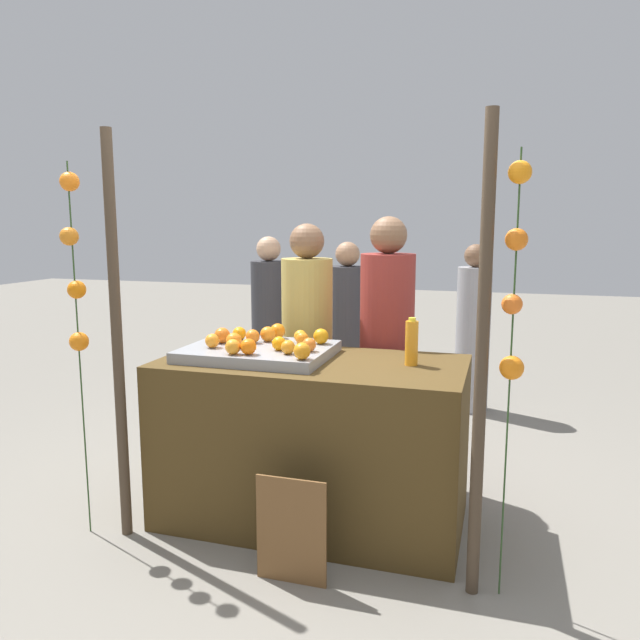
# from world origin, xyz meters

# --- Properties ---
(ground_plane) EXTENTS (24.00, 24.00, 0.00)m
(ground_plane) POSITION_xyz_m (0.00, 0.00, 0.00)
(ground_plane) COLOR gray
(stall_counter) EXTENTS (1.65, 0.82, 0.91)m
(stall_counter) POSITION_xyz_m (0.00, 0.00, 0.46)
(stall_counter) COLOR #4C3819
(stall_counter) RESTS_ON ground_plane
(orange_tray) EXTENTS (0.79, 0.62, 0.06)m
(orange_tray) POSITION_xyz_m (-0.31, 0.00, 0.94)
(orange_tray) COLOR gray
(orange_tray) RESTS_ON stall_counter
(orange_0) EXTENTS (0.09, 0.09, 0.09)m
(orange_0) POSITION_xyz_m (-0.31, 0.14, 1.02)
(orange_0) COLOR orange
(orange_0) RESTS_ON orange_tray
(orange_1) EXTENTS (0.09, 0.09, 0.09)m
(orange_1) POSITION_xyz_m (0.03, -0.24, 1.02)
(orange_1) COLOR orange
(orange_1) RESTS_ON orange_tray
(orange_2) EXTENTS (0.09, 0.09, 0.09)m
(orange_2) POSITION_xyz_m (-0.42, -0.09, 1.02)
(orange_2) COLOR orange
(orange_2) RESTS_ON orange_tray
(orange_3) EXTENTS (0.08, 0.08, 0.08)m
(orange_3) POSITION_xyz_m (-0.54, -0.11, 1.01)
(orange_3) COLOR orange
(orange_3) RESTS_ON orange_tray
(orange_4) EXTENTS (0.08, 0.08, 0.08)m
(orange_4) POSITION_xyz_m (-0.28, -0.21, 1.02)
(orange_4) COLOR orange
(orange_4) RESTS_ON orange_tray
(orange_5) EXTENTS (0.09, 0.09, 0.09)m
(orange_5) POSITION_xyz_m (-0.29, 0.25, 1.02)
(orange_5) COLOR orange
(orange_5) RESTS_ON orange_tray
(orange_6) EXTENTS (0.09, 0.09, 0.09)m
(orange_6) POSITION_xyz_m (-0.54, 0.02, 1.02)
(orange_6) COLOR orange
(orange_6) RESTS_ON orange_tray
(orange_7) EXTENTS (0.07, 0.07, 0.07)m
(orange_7) POSITION_xyz_m (0.00, -0.05, 1.01)
(orange_7) COLOR orange
(orange_7) RESTS_ON orange_tray
(orange_8) EXTENTS (0.08, 0.08, 0.08)m
(orange_8) POSITION_xyz_m (-0.16, -0.07, 1.01)
(orange_8) COLOR orange
(orange_8) RESTS_ON orange_tray
(orange_9) EXTENTS (0.09, 0.09, 0.09)m
(orange_9) POSITION_xyz_m (-0.00, 0.17, 1.02)
(orange_9) COLOR orange
(orange_9) RESTS_ON orange_tray
(orange_10) EXTENTS (0.07, 0.07, 0.07)m
(orange_10) POSITION_xyz_m (-0.09, 0.10, 1.01)
(orange_10) COLOR orange
(orange_10) RESTS_ON orange_tray
(orange_11) EXTENTS (0.08, 0.08, 0.08)m
(orange_11) POSITION_xyz_m (-0.08, -0.14, 1.01)
(orange_11) COLOR orange
(orange_11) RESTS_ON orange_tray
(orange_12) EXTENTS (0.08, 0.08, 0.08)m
(orange_12) POSITION_xyz_m (-0.36, -0.23, 1.01)
(orange_12) COLOR orange
(orange_12) RESTS_ON orange_tray
(orange_13) EXTENTS (0.08, 0.08, 0.08)m
(orange_13) POSITION_xyz_m (-0.38, 0.07, 1.01)
(orange_13) COLOR orange
(orange_13) RESTS_ON orange_tray
(orange_14) EXTENTS (0.07, 0.07, 0.07)m
(orange_14) POSITION_xyz_m (-0.12, 0.17, 1.01)
(orange_14) COLOR orange
(orange_14) RESTS_ON orange_tray
(orange_15) EXTENTS (0.08, 0.08, 0.08)m
(orange_15) POSITION_xyz_m (-0.49, 0.13, 1.01)
(orange_15) COLOR orange
(orange_15) RESTS_ON orange_tray
(juice_bottle) EXTENTS (0.07, 0.07, 0.25)m
(juice_bottle) POSITION_xyz_m (0.53, 0.05, 1.03)
(juice_bottle) COLOR orange
(juice_bottle) RESTS_ON stall_counter
(chalkboard_sign) EXTENTS (0.34, 0.03, 0.52)m
(chalkboard_sign) POSITION_xyz_m (0.10, -0.61, 0.25)
(chalkboard_sign) COLOR brown
(chalkboard_sign) RESTS_ON ground_plane
(vendor_left) EXTENTS (0.33, 0.33, 1.65)m
(vendor_left) POSITION_xyz_m (-0.24, 0.63, 0.77)
(vendor_left) COLOR tan
(vendor_left) RESTS_ON ground_plane
(vendor_right) EXTENTS (0.34, 0.34, 1.69)m
(vendor_right) POSITION_xyz_m (0.29, 0.64, 0.79)
(vendor_right) COLOR maroon
(vendor_right) RESTS_ON ground_plane
(crowd_person_0) EXTENTS (0.31, 0.31, 1.54)m
(crowd_person_0) POSITION_xyz_m (-0.94, 1.74, 0.72)
(crowd_person_0) COLOR #333338
(crowd_person_0) RESTS_ON ground_plane
(crowd_person_1) EXTENTS (0.30, 0.30, 1.50)m
(crowd_person_1) POSITION_xyz_m (-0.27, 1.82, 0.70)
(crowd_person_1) COLOR #333338
(crowd_person_1) RESTS_ON ground_plane
(crowd_person_2) EXTENTS (0.30, 0.30, 1.47)m
(crowd_person_2) POSITION_xyz_m (0.73, 2.34, 0.69)
(crowd_person_2) COLOR #99999E
(crowd_person_2) RESTS_ON ground_plane
(canopy_post_left) EXTENTS (0.06, 0.06, 2.11)m
(canopy_post_left) POSITION_xyz_m (-0.90, -0.45, 1.06)
(canopy_post_left) COLOR #473828
(canopy_post_left) RESTS_ON ground_plane
(canopy_post_right) EXTENTS (0.06, 0.06, 2.11)m
(canopy_post_right) POSITION_xyz_m (0.90, -0.45, 1.06)
(canopy_post_right) COLOR #473828
(canopy_post_right) RESTS_ON ground_plane
(garland_strand_left) EXTENTS (0.11, 0.11, 1.95)m
(garland_strand_left) POSITION_xyz_m (-1.11, -0.49, 1.43)
(garland_strand_left) COLOR #2D4C23
(garland_strand_left) RESTS_ON ground_plane
(garland_strand_right) EXTENTS (0.11, 0.11, 1.95)m
(garland_strand_right) POSITION_xyz_m (1.02, -0.44, 1.41)
(garland_strand_right) COLOR #2D4C23
(garland_strand_right) RESTS_ON ground_plane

